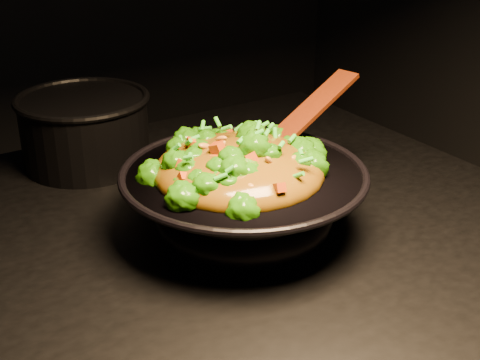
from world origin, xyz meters
TOP-DOWN VIEW (x-y plane):
  - wok at (0.11, -0.05)m, footprint 0.40×0.40m
  - stir_fry at (0.10, -0.05)m, footprint 0.32×0.32m
  - spatula at (0.23, -0.02)m, footprint 0.25×0.09m
  - back_pot at (0.01, 0.32)m, footprint 0.28×0.28m

SIDE VIEW (x-z plane):
  - wok at x=0.11m, z-range 0.90..1.00m
  - back_pot at x=0.01m, z-range 0.90..1.03m
  - stir_fry at x=0.10m, z-range 1.00..1.08m
  - spatula at x=0.23m, z-range 0.99..1.10m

